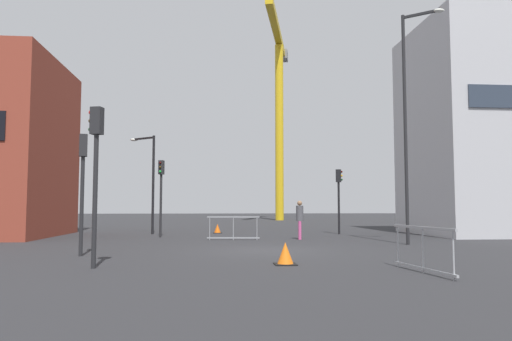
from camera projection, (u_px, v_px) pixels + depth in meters
name	position (u px, v px, depth m)	size (l,w,h in m)	color
ground	(266.00, 250.00, 16.87)	(160.00, 160.00, 0.00)	#28282B
office_block	(506.00, 130.00, 26.65)	(9.97, 7.48, 11.49)	#B7B7BC
construction_crane	(279.00, 95.00, 52.09)	(4.54, 16.61, 20.19)	gold
streetlamp_tall	(409.00, 111.00, 19.61)	(1.43, 1.07, 9.48)	#232326
streetlamp_short	(150.00, 174.00, 26.88)	(1.54, 1.14, 5.48)	black
traffic_light_corner	(83.00, 174.00, 15.09)	(0.30, 0.39, 3.81)	#232326
traffic_light_crosswalk	(339.00, 190.00, 26.57)	(0.39, 0.32, 3.57)	black
traffic_light_far	(161.00, 185.00, 23.96)	(0.30, 0.39, 3.83)	#232326
traffic_light_median	(96.00, 160.00, 12.20)	(0.39, 0.30, 4.08)	#232326
pedestrian_walking	(300.00, 217.00, 22.37)	(0.34, 0.34, 1.80)	#D14C8C
safety_barrier_front	(423.00, 249.00, 11.21)	(0.39, 2.58, 1.08)	#9EA0A5
safety_barrier_rear	(233.00, 228.00, 21.91)	(2.39, 0.29, 1.08)	gray
traffic_cone_by_barrier	(285.00, 254.00, 12.76)	(0.59, 0.59, 0.59)	black
traffic_cone_striped	(217.00, 229.00, 27.39)	(0.52, 0.52, 0.53)	black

